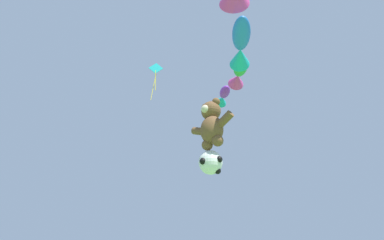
% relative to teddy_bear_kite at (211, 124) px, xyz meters
% --- Properties ---
extents(teddy_bear_kite, '(2.42, 1.07, 2.46)m').
position_rel_teddy_bear_kite_xyz_m(teddy_bear_kite, '(0.00, 0.00, 0.00)').
color(teddy_bear_kite, brown).
extents(soccer_ball_kite, '(1.16, 1.15, 1.07)m').
position_rel_teddy_bear_kite_xyz_m(soccer_ball_kite, '(-0.29, 0.18, -1.74)').
color(soccer_ball_kite, white).
extents(fish_kite_violet, '(1.52, 1.35, 0.63)m').
position_rel_teddy_bear_kite_xyz_m(fish_kite_violet, '(-0.13, 1.21, 2.22)').
color(fish_kite_violet, purple).
extents(fish_kite_emerald, '(1.75, 1.67, 0.75)m').
position_rel_teddy_bear_kite_xyz_m(fish_kite_emerald, '(1.71, 0.07, 1.96)').
color(fish_kite_emerald, green).
extents(fish_kite_cobalt, '(2.00, 2.25, 0.81)m').
position_rel_teddy_bear_kite_xyz_m(fish_kite_cobalt, '(3.01, -1.64, 1.49)').
color(fish_kite_cobalt, blue).
extents(diamond_kite, '(0.60, 0.69, 2.81)m').
position_rel_teddy_bear_kite_xyz_m(diamond_kite, '(-3.47, -0.96, 4.60)').
color(diamond_kite, '#19ADB2').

